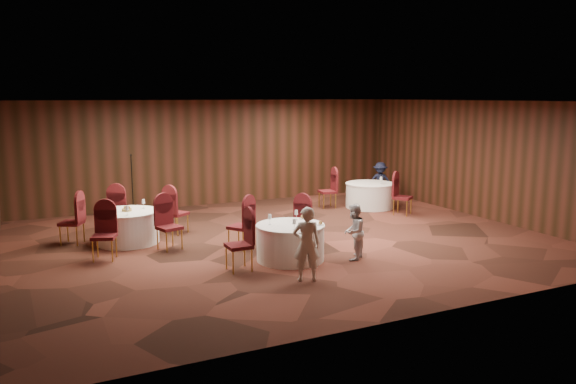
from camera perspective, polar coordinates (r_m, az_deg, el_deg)
name	(u,v)px	position (r m, az deg, el deg)	size (l,w,h in m)	color
ground	(284,240)	(13.10, -0.42, -4.95)	(12.00, 12.00, 0.00)	black
room_shell	(284,156)	(12.74, -0.43, 3.63)	(12.00, 12.00, 12.00)	silver
table_main	(290,242)	(11.50, 0.24, -5.10)	(1.40, 1.40, 0.74)	white
table_left	(128,227)	(13.33, -15.98, -3.41)	(1.42, 1.42, 0.74)	white
table_right	(370,195)	(17.04, 8.32, -0.31)	(1.47, 1.47, 0.74)	white
chairs_main	(264,231)	(11.89, -2.47, -3.99)	(2.66, 2.07, 1.00)	#3C0C12
chairs_left	(129,221)	(13.31, -15.86, -2.88)	(3.11, 3.11, 1.00)	#3C0C12
chairs_right	(364,194)	(16.45, 7.72, -0.21)	(2.08, 2.44, 1.00)	#3C0C12
tabletop_main	(301,220)	(11.39, 1.28, -2.87)	(1.03, 1.08, 0.22)	silver
tabletop_left	(127,208)	(13.24, -16.05, -1.53)	(0.80, 0.87, 0.22)	silver
tabletop_right	(381,179)	(16.86, 9.45, 1.36)	(0.08, 0.08, 0.22)	silver
mic_stand	(133,198)	(16.22, -15.48, -0.56)	(0.24, 0.24, 1.73)	black
woman_a	(307,244)	(10.15, 1.90, -5.31)	(0.50, 0.33, 1.38)	silver
woman_b	(354,232)	(11.55, 6.69, -4.05)	(0.56, 0.44, 1.16)	silver
man_c	(380,182)	(18.08, 9.34, 1.04)	(0.80, 0.46, 1.25)	black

